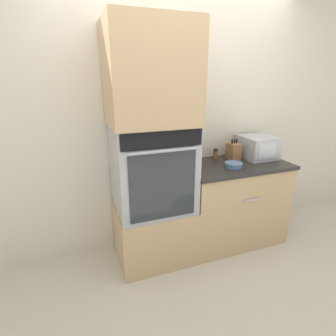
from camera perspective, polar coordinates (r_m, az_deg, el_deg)
name	(u,v)px	position (r m, az deg, el deg)	size (l,w,h in m)	color
ground_plane	(199,265)	(2.70, 6.66, -20.28)	(12.00, 12.00, 0.00)	beige
wall_back	(175,125)	(2.70, 1.62, 9.35)	(8.00, 0.05, 2.50)	beige
oven_cabinet_base	(154,232)	(2.65, -3.18, -13.67)	(0.71, 0.60, 0.54)	tan
wall_oven	(152,168)	(2.36, -3.44, -0.03)	(0.68, 0.64, 0.78)	#9EA0A5
oven_cabinet_upper	(150,75)	(2.24, -3.89, 19.60)	(0.71, 0.60, 0.81)	tan
counter_unit	(232,202)	(2.91, 13.72, -7.21)	(1.08, 0.63, 0.88)	tan
microwave	(257,147)	(2.99, 18.85, 4.36)	(0.34, 0.37, 0.23)	#B2B5BA
knife_block	(234,151)	(2.87, 14.08, 3.60)	(0.11, 0.15, 0.22)	olive
bowl	(233,165)	(2.61, 14.07, 0.65)	(0.17, 0.17, 0.05)	#517599
condiment_jar_near	(215,154)	(2.85, 10.27, 3.06)	(0.05, 0.05, 0.11)	brown
condiment_jar_mid	(196,166)	(2.45, 6.15, 0.39)	(0.04, 0.04, 0.09)	#427047
condiment_jar_far	(190,159)	(2.69, 4.73, 2.01)	(0.06, 0.06, 0.08)	silver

